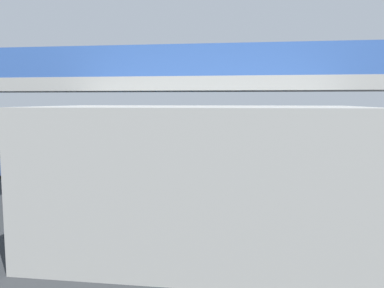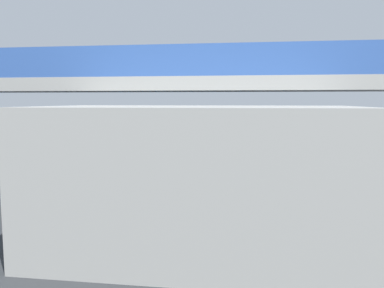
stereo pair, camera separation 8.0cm
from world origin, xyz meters
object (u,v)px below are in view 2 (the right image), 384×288
object	(u,v)px
pedestrian	(100,163)
parked_van	(21,156)
traffic_sign	(201,134)
city_bus	(178,140)

from	to	relation	value
pedestrian	parked_van	bearing A→B (deg)	0.58
parked_van	traffic_sign	bearing A→B (deg)	-140.00
pedestrian	city_bus	bearing A→B (deg)	-136.60
traffic_sign	pedestrian	bearing A→B (deg)	59.08
traffic_sign	city_bus	bearing A→B (deg)	78.05
city_bus	pedestrian	distance (m)	5.38
city_bus	parked_van	distance (m)	9.38
traffic_sign	parked_van	bearing A→B (deg)	40.00
city_bus	parked_van	xyz separation A→B (m)	(8.60, 3.68, -0.70)
city_bus	traffic_sign	distance (m)	4.39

